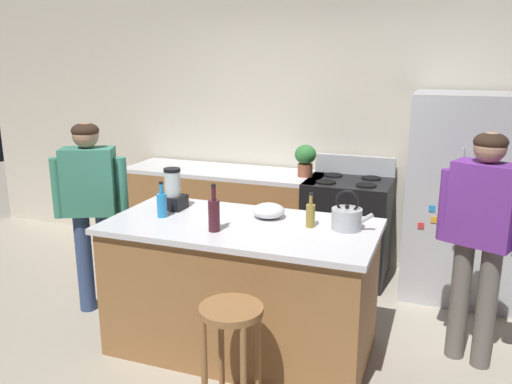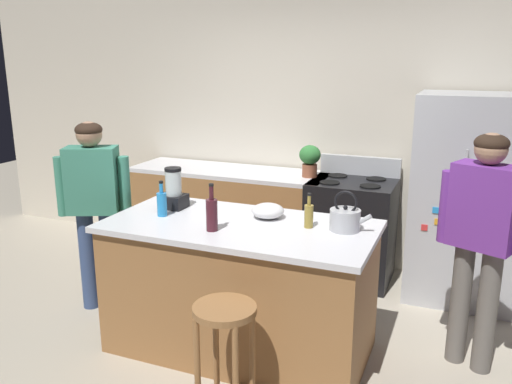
% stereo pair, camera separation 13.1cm
% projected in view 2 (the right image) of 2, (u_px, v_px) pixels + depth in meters
% --- Properties ---
extents(ground_plane, '(14.00, 14.00, 0.00)m').
position_uv_depth(ground_plane, '(240.00, 347.00, 3.85)').
color(ground_plane, '#B2A893').
extents(back_wall, '(8.00, 0.10, 2.70)m').
position_uv_depth(back_wall, '(319.00, 128.00, 5.25)').
color(back_wall, beige).
rests_on(back_wall, ground_plane).
extents(kitchen_island, '(1.85, 0.92, 0.94)m').
position_uv_depth(kitchen_island, '(240.00, 287.00, 3.73)').
color(kitchen_island, '#9E6B3D').
rests_on(kitchen_island, ground_plane).
extents(back_counter_run, '(2.00, 0.64, 0.94)m').
position_uv_depth(back_counter_run, '(230.00, 215.00, 5.41)').
color(back_counter_run, '#9E6B3D').
rests_on(back_counter_run, ground_plane).
extents(refrigerator, '(0.90, 0.73, 1.76)m').
position_uv_depth(refrigerator, '(468.00, 200.00, 4.44)').
color(refrigerator, '#B7BABF').
rests_on(refrigerator, ground_plane).
extents(stove_range, '(0.76, 0.65, 1.12)m').
position_uv_depth(stove_range, '(351.00, 229.00, 4.92)').
color(stove_range, black).
rests_on(stove_range, ground_plane).
extents(person_by_island_left, '(0.58, 0.36, 1.56)m').
position_uv_depth(person_by_island_left, '(94.00, 198.00, 4.23)').
color(person_by_island_left, '#384C7A').
rests_on(person_by_island_left, ground_plane).
extents(person_by_sink_right, '(0.58, 0.36, 1.60)m').
position_uv_depth(person_by_sink_right, '(482.00, 230.00, 3.39)').
color(person_by_sink_right, '#66605B').
rests_on(person_by_sink_right, ground_plane).
extents(bar_stool, '(0.36, 0.36, 0.71)m').
position_uv_depth(bar_stool, '(225.00, 333.00, 2.96)').
color(bar_stool, '#9E6B3D').
rests_on(bar_stool, ground_plane).
extents(potted_plant, '(0.20, 0.20, 0.30)m').
position_uv_depth(potted_plant, '(310.00, 159.00, 4.94)').
color(potted_plant, brown).
rests_on(potted_plant, back_counter_run).
extents(blender_appliance, '(0.17, 0.17, 0.31)m').
position_uv_depth(blender_appliance, '(174.00, 191.00, 3.95)').
color(blender_appliance, black).
rests_on(blender_appliance, kitchen_island).
extents(bottle_soda, '(0.07, 0.07, 0.26)m').
position_uv_depth(bottle_soda, '(162.00, 203.00, 3.76)').
color(bottle_soda, '#268CD8').
rests_on(bottle_soda, kitchen_island).
extents(bottle_vinegar, '(0.06, 0.06, 0.24)m').
position_uv_depth(bottle_vinegar, '(309.00, 215.00, 3.51)').
color(bottle_vinegar, olive).
rests_on(bottle_vinegar, kitchen_island).
extents(bottle_wine, '(0.08, 0.08, 0.32)m').
position_uv_depth(bottle_wine, '(212.00, 213.00, 3.44)').
color(bottle_wine, '#471923').
rests_on(bottle_wine, kitchen_island).
extents(mixing_bowl, '(0.23, 0.23, 0.10)m').
position_uv_depth(mixing_bowl, '(268.00, 211.00, 3.72)').
color(mixing_bowl, white).
rests_on(mixing_bowl, kitchen_island).
extents(tea_kettle, '(0.28, 0.20, 0.27)m').
position_uv_depth(tea_kettle, '(345.00, 219.00, 3.45)').
color(tea_kettle, '#B7BABF').
rests_on(tea_kettle, kitchen_island).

